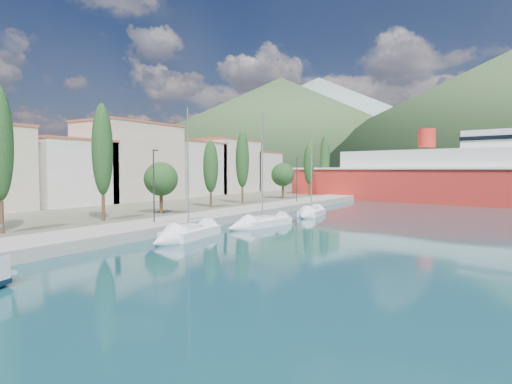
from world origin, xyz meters
The scene contains 10 objects.
ground centered at (0.00, 120.00, 0.00)m, with size 1400.00×1400.00×0.00m, color #133C45.
quay centered at (-9.00, 26.00, 0.40)m, with size 5.00×88.00×0.80m, color gray.
land_strip centered at (-47.00, 36.00, 0.35)m, with size 70.00×148.00×0.70m, color #565644.
town_buildings centered at (-32.00, 36.91, 5.57)m, with size 9.20×69.20×11.30m.
tree_row centered at (-14.11, 32.51, 5.76)m, with size 3.63×61.57×11.02m.
lamp_posts centered at (-9.00, 14.39, 4.08)m, with size 0.15×49.43×6.06m.
sailboat_near centered at (-4.23, 9.95, 0.29)m, with size 3.18×7.68×10.71m.
sailboat_mid centered at (-3.29, 18.68, 0.28)m, with size 3.26×7.98×11.16m.
sailboat_far centered at (-2.64, 29.47, 0.27)m, with size 2.96×6.69×9.50m.
ferry centered at (12.98, 59.73, 3.81)m, with size 64.34×24.36×12.51m.
Camera 1 is at (16.61, -13.52, 5.18)m, focal length 30.00 mm.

